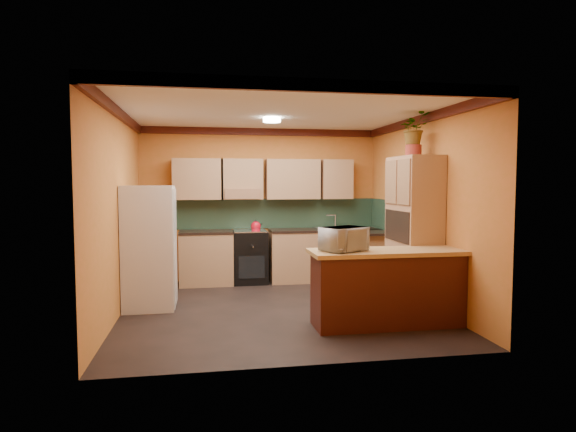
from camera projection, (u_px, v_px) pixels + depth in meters
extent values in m
plane|color=black|center=(278.00, 308.00, 6.66)|extent=(4.20, 4.20, 0.00)
cube|color=white|center=(278.00, 111.00, 6.47)|extent=(4.20, 4.20, 0.04)
cube|color=#C87235|center=(261.00, 204.00, 8.63)|extent=(4.20, 0.04, 2.70)
cube|color=#C87235|center=(312.00, 225.00, 4.50)|extent=(4.20, 0.04, 2.70)
cube|color=#C87235|center=(118.00, 213.00, 6.21)|extent=(0.04, 4.20, 2.70)
cube|color=#C87235|center=(422.00, 210.00, 6.92)|extent=(0.04, 4.20, 2.70)
cube|color=#1B3121|center=(275.00, 213.00, 8.67)|extent=(3.70, 0.02, 0.53)
cube|color=#1B3121|center=(385.00, 215.00, 8.31)|extent=(0.02, 1.40, 0.53)
cube|color=#A58757|center=(267.00, 179.00, 8.45)|extent=(3.10, 0.34, 0.70)
cylinder|color=white|center=(272.00, 120.00, 7.06)|extent=(0.26, 0.26, 0.06)
cube|color=#A58757|center=(285.00, 257.00, 8.47)|extent=(3.65, 0.60, 0.88)
cube|color=black|center=(285.00, 231.00, 8.43)|extent=(3.65, 0.62, 0.04)
cube|color=black|center=(250.00, 257.00, 8.36)|extent=(0.58, 0.58, 0.91)
cube|color=silver|center=(328.00, 228.00, 8.56)|extent=(0.48, 0.40, 0.03)
cube|color=#A58757|center=(371.00, 259.00, 8.19)|extent=(0.60, 0.80, 0.88)
cube|color=black|center=(372.00, 232.00, 8.15)|extent=(0.62, 0.80, 0.04)
cube|color=silver|center=(149.00, 247.00, 6.64)|extent=(0.68, 0.66, 1.70)
cube|color=#A58757|center=(413.00, 233.00, 6.63)|extent=(0.48, 0.90, 2.10)
cylinder|color=maroon|center=(413.00, 151.00, 6.61)|extent=(0.22, 0.22, 0.16)
imported|color=#A58757|center=(414.00, 128.00, 6.58)|extent=(0.49, 0.46, 0.45)
cube|color=#43140F|center=(387.00, 290.00, 5.85)|extent=(1.80, 0.55, 0.88)
cube|color=tan|center=(388.00, 252.00, 5.82)|extent=(1.90, 0.65, 0.05)
imported|color=silver|center=(344.00, 239.00, 5.71)|extent=(0.62, 0.55, 0.29)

